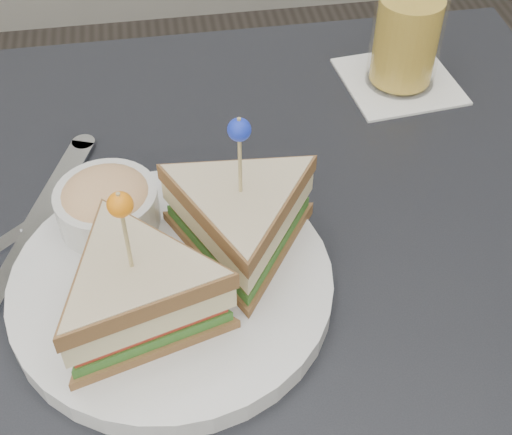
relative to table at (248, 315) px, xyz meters
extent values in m
cube|color=black|center=(0.00, 0.00, 0.06)|extent=(0.80, 0.80, 0.03)
cylinder|color=black|center=(0.35, 0.35, -0.31)|extent=(0.04, 0.04, 0.72)
cylinder|color=white|center=(-0.07, -0.02, 0.08)|extent=(0.34, 0.34, 0.02)
cylinder|color=white|center=(-0.07, -0.02, 0.10)|extent=(0.34, 0.34, 0.01)
cylinder|color=tan|center=(-0.10, -0.06, 0.20)|extent=(0.00, 0.00, 0.09)
sphere|color=orange|center=(-0.10, -0.06, 0.23)|extent=(0.02, 0.02, 0.02)
cylinder|color=tan|center=(0.00, 0.00, 0.20)|extent=(0.00, 0.00, 0.09)
sphere|color=#182EBA|center=(0.00, 0.00, 0.23)|extent=(0.02, 0.02, 0.02)
cylinder|color=white|center=(-0.12, 0.05, 0.11)|extent=(0.11, 0.11, 0.04)
ellipsoid|color=#E0B772|center=(-0.12, 0.05, 0.13)|extent=(0.10, 0.10, 0.04)
cube|color=silver|center=(-0.17, 0.10, 0.08)|extent=(0.03, 0.04, 0.00)
cube|color=silver|center=(-0.21, 0.03, 0.08)|extent=(0.06, 0.11, 0.01)
cube|color=silver|center=(-0.17, 0.13, 0.08)|extent=(0.07, 0.13, 0.00)
cylinder|color=silver|center=(-0.15, 0.19, 0.08)|extent=(0.03, 0.03, 0.00)
cube|color=white|center=(0.22, 0.25, 0.08)|extent=(0.14, 0.14, 0.00)
cylinder|color=gold|center=(0.22, 0.25, 0.13)|extent=(0.08, 0.08, 0.10)
cylinder|color=white|center=(0.22, 0.25, 0.16)|extent=(0.09, 0.09, 0.16)
cube|color=white|center=(0.21, 0.24, 0.18)|extent=(0.02, 0.02, 0.02)
camera|label=1|loc=(-0.06, -0.42, 0.57)|focal=50.00mm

